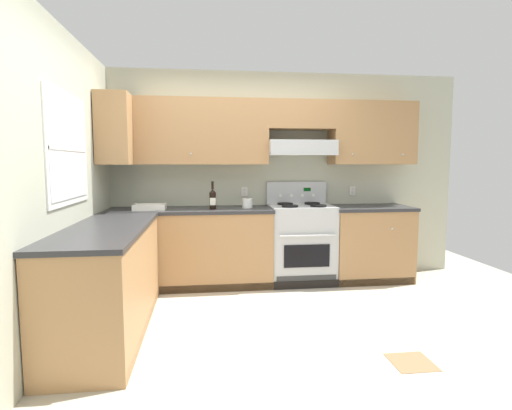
{
  "coord_description": "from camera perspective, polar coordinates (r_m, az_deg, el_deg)",
  "views": [
    {
      "loc": [
        -0.42,
        -3.48,
        1.44
      ],
      "look_at": [
        0.1,
        0.7,
        1.0
      ],
      "focal_mm": 28.47,
      "sensor_mm": 36.0,
      "label": 1
    }
  ],
  "objects": [
    {
      "name": "wall_left",
      "position": [
        3.89,
        -24.71,
        4.0
      ],
      "size": [
        0.47,
        4.0,
        2.55
      ],
      "color": "#B7BAA3",
      "rests_on": "ground_plane"
    },
    {
      "name": "ground_plane",
      "position": [
        3.79,
        -0.22,
        -16.38
      ],
      "size": [
        7.04,
        7.04,
        0.0
      ],
      "primitive_type": "plane",
      "color": "#B2AA99"
    },
    {
      "name": "stove",
      "position": [
        4.96,
        6.33,
        -5.26
      ],
      "size": [
        0.76,
        0.62,
        1.2
      ],
      "color": "#B7BABC",
      "rests_on": "ground_plane"
    },
    {
      "name": "paper_towel_roll",
      "position": [
        4.78,
        -1.22,
        0.26
      ],
      "size": [
        0.12,
        0.12,
        0.11
      ],
      "color": "white",
      "rests_on": "counter_back_run"
    },
    {
      "name": "floor_accent_tile",
      "position": [
        3.34,
        21.01,
        -19.89
      ],
      "size": [
        0.3,
        0.3,
        0.01
      ],
      "primitive_type": "cube",
      "color": "olive",
      "rests_on": "ground_plane"
    },
    {
      "name": "bowl",
      "position": [
        4.75,
        -14.7,
        -0.4
      ],
      "size": [
        0.36,
        0.24,
        0.06
      ],
      "color": "white",
      "rests_on": "counter_back_run"
    },
    {
      "name": "wine_bottle",
      "position": [
        4.66,
        -6.11,
        0.91
      ],
      "size": [
        0.08,
        0.08,
        0.32
      ],
      "color": "black",
      "rests_on": "counter_back_run"
    },
    {
      "name": "wall_back",
      "position": [
        5.07,
        2.24,
        6.4
      ],
      "size": [
        4.68,
        0.57,
        2.55
      ],
      "color": "#B7BAA3",
      "rests_on": "ground_plane"
    },
    {
      "name": "counter_left_run",
      "position": [
        3.7,
        -19.98,
        -9.87
      ],
      "size": [
        0.63,
        1.91,
        0.91
      ],
      "color": "#A87A4C",
      "rests_on": "ground_plane"
    },
    {
      "name": "counter_back_run",
      "position": [
        4.85,
        -0.39,
        -5.79
      ],
      "size": [
        3.6,
        0.65,
        0.91
      ],
      "color": "#A87A4C",
      "rests_on": "ground_plane"
    }
  ]
}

